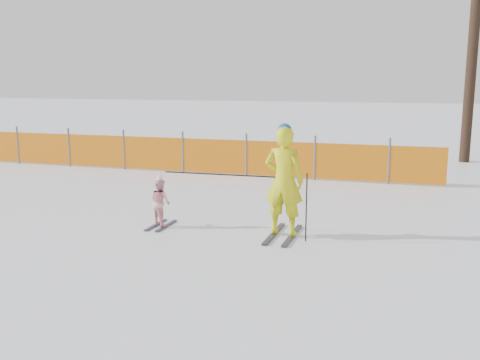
% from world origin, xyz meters
% --- Properties ---
extents(ground, '(120.00, 120.00, 0.00)m').
position_xyz_m(ground, '(0.00, 0.00, 0.00)').
color(ground, white).
rests_on(ground, ground).
extents(adult, '(0.74, 1.39, 2.03)m').
position_xyz_m(adult, '(0.78, 0.61, 1.02)').
color(adult, black).
rests_on(adult, ground).
extents(child, '(0.55, 0.85, 1.07)m').
position_xyz_m(child, '(-1.60, 0.52, 0.49)').
color(child, black).
rests_on(child, ground).
extents(ski_poles, '(2.72, 0.22, 1.21)m').
position_xyz_m(ski_poles, '(0.18, 0.51, 0.90)').
color(ski_poles, black).
rests_on(ski_poles, ground).
extents(safety_fence, '(17.50, 0.06, 1.25)m').
position_xyz_m(safety_fence, '(-4.95, 6.21, 0.56)').
color(safety_fence, '#595960').
rests_on(safety_fence, ground).
extents(tree_trunks, '(1.36, 0.48, 7.30)m').
position_xyz_m(tree_trunks, '(4.95, 11.20, 3.49)').
color(tree_trunks, black).
rests_on(tree_trunks, ground).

